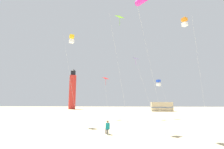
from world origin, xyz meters
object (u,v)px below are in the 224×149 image
at_px(kite_tube_magenta, 142,0).
at_px(kite_diamond_scarlet, 106,80).
at_px(rv_van_tan, 162,107).
at_px(kite_diamond_lime, 120,22).
at_px(kite_box_gold, 72,39).
at_px(kite_box_orange, 185,22).
at_px(kite_box_blue, 158,83).
at_px(kite_diamond_violet, 136,61).
at_px(kite_flyer_standing, 107,127).
at_px(lighthouse_distant, 73,90).

bearing_deg(kite_tube_magenta, kite_diamond_scarlet, 112.69).
bearing_deg(rv_van_tan, kite_diamond_lime, -109.49).
bearing_deg(kite_tube_magenta, kite_box_gold, 148.45).
height_order(kite_tube_magenta, kite_box_orange, kite_box_orange).
bearing_deg(rv_van_tan, kite_box_gold, -121.60).
xyz_separation_m(kite_box_gold, kite_box_blue, (13.68, 8.84, -5.42)).
bearing_deg(kite_box_gold, kite_diamond_violet, 42.10).
bearing_deg(kite_box_orange, kite_tube_magenta, -137.83).
relative_size(kite_flyer_standing, kite_box_gold, 0.09).
height_order(kite_box_gold, kite_box_orange, kite_box_orange).
xyz_separation_m(kite_flyer_standing, kite_box_orange, (9.87, 6.93, 13.00)).
bearing_deg(lighthouse_distant, kite_box_orange, -56.04).
bearing_deg(kite_diamond_violet, kite_box_blue, 0.61).
xyz_separation_m(kite_tube_magenta, kite_box_blue, (4.25, 14.64, -7.13)).
distance_m(kite_diamond_lime, kite_box_blue, 14.91).
relative_size(kite_box_gold, kite_diamond_scarlet, 1.72).
height_order(kite_diamond_violet, kite_box_orange, kite_box_orange).
bearing_deg(lighthouse_distant, kite_diamond_scarlet, -64.02).
distance_m(kite_box_gold, kite_diamond_scarlet, 9.45).
bearing_deg(kite_flyer_standing, kite_box_gold, -66.43).
height_order(kite_tube_magenta, rv_van_tan, kite_tube_magenta).
xyz_separation_m(kite_flyer_standing, kite_diamond_lime, (1.01, 3.99, 11.93)).
bearing_deg(kite_flyer_standing, lighthouse_distant, -85.86).
bearing_deg(kite_diamond_violet, kite_diamond_scarlet, -161.17).
bearing_deg(kite_box_blue, kite_tube_magenta, -106.18).
bearing_deg(kite_diamond_violet, kite_box_gold, -137.90).
xyz_separation_m(kite_tube_magenta, kite_diamond_violet, (0.30, 14.59, -2.90)).
xyz_separation_m(kite_box_orange, lighthouse_distant, (-30.30, 45.00, -5.77)).
xyz_separation_m(kite_tube_magenta, kite_diamond_lime, (-2.44, 2.87, -0.86)).
height_order(kite_diamond_violet, kite_box_blue, kite_diamond_violet).
xyz_separation_m(kite_diamond_lime, lighthouse_distant, (-21.44, 47.94, -4.71)).
xyz_separation_m(kite_diamond_scarlet, kite_box_blue, (9.55, 1.95, -0.44)).
height_order(kite_flyer_standing, kite_diamond_lime, kite_diamond_lime).
height_order(kite_box_orange, kite_box_blue, kite_box_orange).
distance_m(kite_tube_magenta, kite_box_gold, 11.21).
height_order(kite_tube_magenta, lighthouse_distant, lighthouse_distant).
relative_size(kite_tube_magenta, kite_diamond_lime, 1.05).
bearing_deg(rv_van_tan, kite_diamond_scarlet, -121.67).
relative_size(kite_diamond_violet, kite_diamond_lime, 0.84).
xyz_separation_m(kite_tube_magenta, rv_van_tan, (9.26, 36.64, -12.02)).
bearing_deg(kite_diamond_scarlet, kite_box_blue, 11.56).
bearing_deg(kite_box_blue, kite_box_orange, -76.17).
bearing_deg(kite_diamond_lime, kite_diamond_violet, 76.84).
xyz_separation_m(kite_box_orange, kite_diamond_scarlet, (-11.72, 6.87, -6.89)).
relative_size(kite_box_orange, kite_box_blue, 2.07).
height_order(kite_tube_magenta, kite_diamond_scarlet, kite_tube_magenta).
relative_size(kite_tube_magenta, kite_diamond_scarlet, 1.97).
xyz_separation_m(kite_diamond_violet, lighthouse_distant, (-24.18, 36.22, -2.67)).
bearing_deg(kite_box_orange, kite_flyer_standing, -144.92).
height_order(kite_box_gold, rv_van_tan, kite_box_gold).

